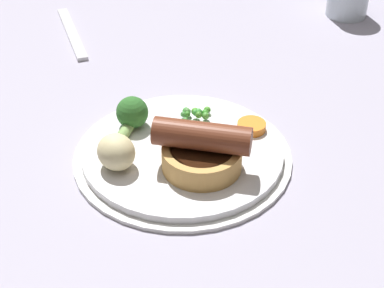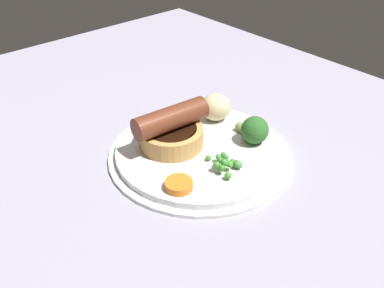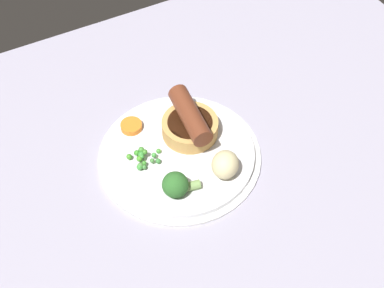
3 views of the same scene
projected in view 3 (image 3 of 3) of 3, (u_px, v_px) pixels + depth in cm
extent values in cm
cube|color=#9E99AD|center=(187.00, 173.00, 84.41)|extent=(110.00, 80.00, 3.00)
cylinder|color=silver|center=(179.00, 156.00, 84.43)|extent=(25.70, 25.70, 0.50)
cylinder|color=silver|center=(179.00, 154.00, 84.08)|extent=(23.64, 23.64, 1.40)
cylinder|color=tan|center=(190.00, 127.00, 84.87)|extent=(8.97, 8.97, 2.71)
cylinder|color=#33190C|center=(190.00, 122.00, 83.93)|extent=(7.18, 7.18, 0.30)
cylinder|color=brown|center=(190.00, 115.00, 82.57)|extent=(4.25, 11.03, 3.20)
sphere|color=#4B833F|center=(140.00, 166.00, 80.87)|extent=(0.92, 0.92, 0.92)
sphere|color=#44902A|center=(129.00, 157.00, 82.09)|extent=(0.90, 0.90, 0.90)
sphere|color=#479929|center=(140.00, 159.00, 81.28)|extent=(0.93, 0.93, 0.93)
sphere|color=green|center=(140.00, 167.00, 80.78)|extent=(0.95, 0.95, 0.95)
sphere|color=green|center=(142.00, 157.00, 81.41)|extent=(0.82, 0.82, 0.82)
sphere|color=#3B863A|center=(158.00, 161.00, 81.65)|extent=(0.80, 0.80, 0.80)
sphere|color=#44833A|center=(152.00, 161.00, 81.41)|extent=(0.73, 0.73, 0.73)
sphere|color=#40872C|center=(145.00, 152.00, 81.72)|extent=(0.86, 0.86, 0.86)
sphere|color=green|center=(141.00, 154.00, 81.52)|extent=(0.98, 0.98, 0.98)
sphere|color=#3A842C|center=(144.00, 163.00, 81.07)|extent=(0.75, 0.75, 0.75)
sphere|color=#458E34|center=(141.00, 150.00, 82.29)|extent=(0.94, 0.94, 0.94)
sphere|color=#438E38|center=(140.00, 166.00, 80.91)|extent=(0.78, 0.78, 0.78)
sphere|color=#38842D|center=(141.00, 156.00, 81.49)|extent=(0.88, 0.88, 0.88)
sphere|color=#378C26|center=(137.00, 153.00, 82.07)|extent=(0.89, 0.89, 0.89)
sphere|color=#41823D|center=(144.00, 167.00, 80.87)|extent=(0.71, 0.71, 0.71)
sphere|color=green|center=(154.00, 155.00, 81.97)|extent=(0.80, 0.80, 0.80)
sphere|color=#428E33|center=(159.00, 151.00, 83.07)|extent=(0.78, 0.78, 0.78)
sphere|color=#2D6628|center=(175.00, 185.00, 77.16)|extent=(3.93, 3.93, 3.93)
cylinder|color=#7A9E56|center=(192.00, 186.00, 78.58)|extent=(2.81, 1.87, 1.38)
ellipsoid|color=beige|center=(225.00, 165.00, 79.31)|extent=(6.12, 6.14, 4.15)
cylinder|color=orange|center=(131.00, 126.00, 86.17)|extent=(4.92, 4.92, 0.99)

